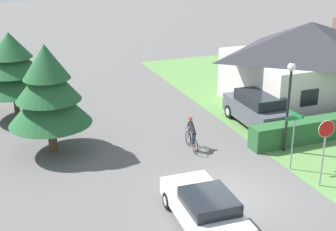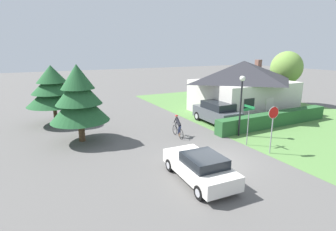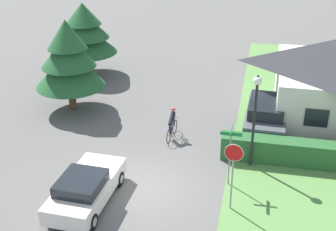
# 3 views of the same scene
# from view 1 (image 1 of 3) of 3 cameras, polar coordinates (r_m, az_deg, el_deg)

# --- Properties ---
(ground_plane) EXTENTS (140.00, 140.00, 0.00)m
(ground_plane) POSITION_cam_1_polar(r_m,az_deg,el_deg) (19.12, 7.89, -9.62)
(ground_plane) COLOR #5B5956
(cottage_house) EXTENTS (9.23, 7.48, 5.10)m
(cottage_house) POSITION_cam_1_polar(r_m,az_deg,el_deg) (29.74, 16.66, 6.24)
(cottage_house) COLOR beige
(cottage_house) RESTS_ON ground
(sedan_left_lane) EXTENTS (2.08, 4.43, 1.42)m
(sedan_left_lane) POSITION_cam_1_polar(r_m,az_deg,el_deg) (16.81, 4.51, -11.24)
(sedan_left_lane) COLOR silver
(sedan_left_lane) RESTS_ON ground
(cyclist) EXTENTS (0.44, 1.81, 1.59)m
(cyclist) POSITION_cam_1_polar(r_m,az_deg,el_deg) (22.60, 2.93, -2.37)
(cyclist) COLOR black
(cyclist) RESTS_ON ground
(parked_suv_right) EXTENTS (2.16, 4.63, 1.88)m
(parked_suv_right) POSITION_cam_1_polar(r_m,az_deg,el_deg) (25.86, 10.90, 0.76)
(parked_suv_right) COLOR #4C5156
(parked_suv_right) RESTS_ON ground
(stop_sign) EXTENTS (0.73, 0.09, 2.91)m
(stop_sign) POSITION_cam_1_polar(r_m,az_deg,el_deg) (19.75, 18.60, -2.85)
(stop_sign) COLOR gray
(stop_sign) RESTS_ON ground
(street_lamp) EXTENTS (0.39, 0.39, 4.45)m
(street_lamp) POSITION_cam_1_polar(r_m,az_deg,el_deg) (22.25, 14.62, 3.23)
(street_lamp) COLOR black
(street_lamp) RESTS_ON ground
(street_name_sign) EXTENTS (0.90, 0.90, 2.67)m
(street_name_sign) POSITION_cam_1_polar(r_m,az_deg,el_deg) (20.90, 15.09, -1.79)
(street_name_sign) COLOR gray
(street_name_sign) RESTS_ON ground
(conifer_tall_near) EXTENTS (3.88, 3.88, 5.24)m
(conifer_tall_near) POSITION_cam_1_polar(r_m,az_deg,el_deg) (22.28, -14.41, 2.97)
(conifer_tall_near) COLOR #4C3823
(conifer_tall_near) RESTS_ON ground
(conifer_tall_far) EXTENTS (4.27, 4.27, 4.91)m
(conifer_tall_far) POSITION_cam_1_polar(r_m,az_deg,el_deg) (27.46, -18.50, 5.74)
(conifer_tall_far) COLOR #4C3823
(conifer_tall_far) RESTS_ON ground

